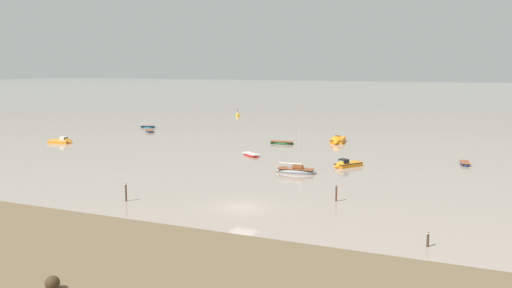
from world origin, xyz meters
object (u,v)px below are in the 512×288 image
object	(u,v)px
motorboat_moored_2	(337,141)
mooring_post_right	(428,240)
sailboat_moored_0	(296,171)
motorboat_moored_3	(345,165)
mooring_post_near	(336,193)
rowboat_moored_0	(282,143)
rowboat_moored_5	(465,164)
mooring_post_left	(126,193)
channel_buoy	(237,115)
motorboat_moored_0	(63,142)
rowboat_moored_3	(148,127)
rowboat_moored_4	(150,131)
rowboat_moored_2	(251,155)

from	to	relation	value
motorboat_moored_2	mooring_post_right	distance (m)	52.01
sailboat_moored_0	motorboat_moored_3	bearing A→B (deg)	47.07
motorboat_moored_3	mooring_post_near	world-z (taller)	mooring_post_near
rowboat_moored_0	rowboat_moored_5	world-z (taller)	rowboat_moored_0
sailboat_moored_0	mooring_post_left	bearing A→B (deg)	-123.99
rowboat_moored_0	channel_buoy	size ratio (longest dim) A/B	1.85
rowboat_moored_5	channel_buoy	xyz separation A→B (m)	(-56.97, 49.00, 0.32)
motorboat_moored_3	mooring_post_right	distance (m)	30.41
sailboat_moored_0	motorboat_moored_3	distance (m)	7.65
motorboat_moored_2	mooring_post_left	size ratio (longest dim) A/B	3.21
motorboat_moored_0	rowboat_moored_3	world-z (taller)	motorboat_moored_0
mooring_post_left	mooring_post_right	distance (m)	28.54
sailboat_moored_0	rowboat_moored_4	size ratio (longest dim) A/B	1.67
rowboat_moored_0	sailboat_moored_0	distance (m)	24.13
mooring_post_left	rowboat_moored_5	bearing A→B (deg)	48.35
motorboat_moored_0	mooring_post_right	size ratio (longest dim) A/B	3.82
channel_buoy	rowboat_moored_4	bearing A→B (deg)	-93.31
rowboat_moored_0	rowboat_moored_2	xyz separation A→B (m)	(0.08, -13.12, -0.02)
rowboat_moored_3	mooring_post_left	world-z (taller)	mooring_post_left
rowboat_moored_0	mooring_post_near	world-z (taller)	mooring_post_near
rowboat_moored_5	rowboat_moored_3	bearing A→B (deg)	-114.42
rowboat_moored_0	rowboat_moored_2	world-z (taller)	rowboat_moored_0
rowboat_moored_2	mooring_post_near	size ratio (longest dim) A/B	2.02
rowboat_moored_2	mooring_post_right	xyz separation A→B (m)	(27.61, -30.31, 0.37)
mooring_post_near	rowboat_moored_2	bearing A→B (deg)	131.76
rowboat_moored_4	mooring_post_right	size ratio (longest dim) A/B	2.90
motorboat_moored_2	rowboat_moored_2	distance (m)	19.80
motorboat_moored_0	rowboat_moored_5	size ratio (longest dim) A/B	1.31
rowboat_moored_2	rowboat_moored_4	world-z (taller)	rowboat_moored_2
motorboat_moored_2	mooring_post_right	xyz separation A→B (m)	(19.32, -48.29, 0.25)
sailboat_moored_0	motorboat_moored_0	bearing A→B (deg)	164.96
motorboat_moored_2	rowboat_moored_4	size ratio (longest dim) A/B	1.78
rowboat_moored_4	rowboat_moored_5	xyz separation A→B (m)	(59.10, -12.31, -0.00)
rowboat_moored_4	rowboat_moored_5	world-z (taller)	rowboat_moored_4
motorboat_moored_2	mooring_post_left	distance (m)	47.25
rowboat_moored_0	mooring_post_right	size ratio (longest dim) A/B	3.54
rowboat_moored_4	mooring_post_near	world-z (taller)	mooring_post_near
motorboat_moored_2	rowboat_moored_2	size ratio (longest dim) A/B	1.68
rowboat_moored_5	mooring_post_near	distance (m)	27.87
mooring_post_left	motorboat_moored_2	bearing A→B (deg)	78.83
rowboat_moored_2	sailboat_moored_0	size ratio (longest dim) A/B	0.64
rowboat_moored_4	rowboat_moored_5	bearing A→B (deg)	25.35
sailboat_moored_0	motorboat_moored_3	size ratio (longest dim) A/B	1.31
motorboat_moored_0	rowboat_moored_4	bearing A→B (deg)	65.76
motorboat_moored_2	rowboat_moored_4	distance (m)	38.28
rowboat_moored_0	mooring_post_near	bearing A→B (deg)	-65.81
sailboat_moored_0	rowboat_moored_3	distance (m)	55.15
rowboat_moored_0	sailboat_moored_0	world-z (taller)	sailboat_moored_0
rowboat_moored_3	mooring_post_near	world-z (taller)	mooring_post_near
mooring_post_near	mooring_post_left	distance (m)	20.63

